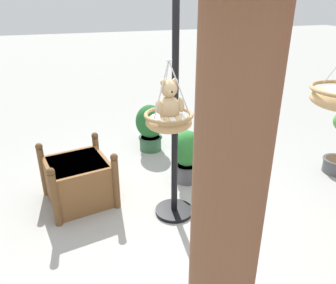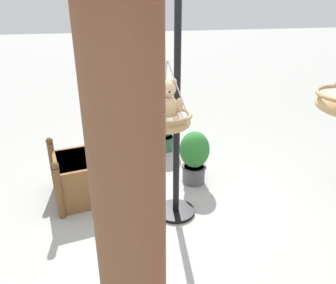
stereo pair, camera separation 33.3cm
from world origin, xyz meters
TOP-DOWN VIEW (x-y plane):
  - ground_plane at (0.00, 0.00)m, footprint 40.00×40.00m
  - display_pole_central at (-0.10, -0.08)m, footprint 0.44×0.44m
  - hanging_basket_with_teddy at (0.05, 0.17)m, footprint 0.47×0.47m
  - teddy_bear at (0.05, 0.20)m, footprint 0.28×0.25m
  - wooden_planter_box at (0.91, -0.67)m, footprint 0.90×0.91m
  - potted_plant_bushy_green at (-0.50, -0.71)m, footprint 0.40×0.40m
  - potted_plant_small_succulent at (-0.30, -1.82)m, footprint 0.46×0.46m

SIDE VIEW (x-z plane):
  - ground_plane at x=0.00m, z-range 0.00..0.00m
  - wooden_planter_box at x=0.91m, z-range -0.06..0.65m
  - potted_plant_bushy_green at x=-0.50m, z-range 0.03..0.76m
  - potted_plant_small_succulent at x=-0.30m, z-range 0.03..0.78m
  - display_pole_central at x=-0.10m, z-range -0.48..2.16m
  - hanging_basket_with_teddy at x=0.05m, z-range 0.92..1.59m
  - teddy_bear at x=0.05m, z-range 1.23..1.63m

